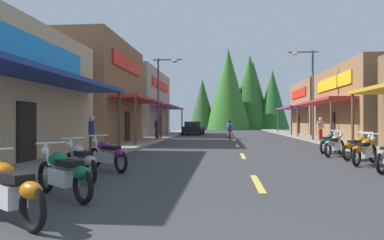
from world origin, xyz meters
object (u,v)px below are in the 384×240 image
(streetlamp_right, at_px, (308,83))
(rider_cruising_lead, at_px, (229,131))
(streetlamp_left, at_px, (163,87))
(motorcycle_parked_left_0, at_px, (8,189))
(motorcycle_parked_right_6, at_px, (329,142))
(motorcycle_parked_left_1, at_px, (64,172))
(motorcycle_parked_left_3, at_px, (108,154))
(pedestrian_strolling, at_px, (91,133))
(parked_car_curbside, at_px, (193,128))
(pedestrian_by_shop, at_px, (157,127))
(motorcycle_parked_right_4, at_px, (358,147))
(motorcycle_parked_left_2, at_px, (80,161))
(pedestrian_browsing, at_px, (321,127))
(motorcycle_parked_right_5, at_px, (334,144))
(motorcycle_parked_right_3, at_px, (365,150))

(streetlamp_right, bearing_deg, rider_cruising_lead, 150.09)
(streetlamp_left, relative_size, motorcycle_parked_left_0, 3.33)
(motorcycle_parked_right_6, xyz_separation_m, motorcycle_parked_left_1, (-7.82, -10.31, 0.00))
(motorcycle_parked_left_3, height_order, pedestrian_strolling, pedestrian_strolling)
(motorcycle_parked_right_6, height_order, rider_cruising_lead, rider_cruising_lead)
(streetlamp_right, xyz_separation_m, pedestrian_strolling, (-11.31, -12.62, -3.26))
(motorcycle_parked_right_6, bearing_deg, motorcycle_parked_left_3, 164.55)
(motorcycle_parked_left_0, distance_m, parked_car_curbside, 32.96)
(pedestrian_by_shop, xyz_separation_m, pedestrian_strolling, (-0.06, -13.46, -0.02))
(rider_cruising_lead, height_order, pedestrian_by_shop, pedestrian_by_shop)
(streetlamp_left, bearing_deg, pedestrian_by_shop, 118.64)
(motorcycle_parked_right_4, bearing_deg, pedestrian_strolling, 140.99)
(motorcycle_parked_left_0, relative_size, parked_car_curbside, 0.42)
(motorcycle_parked_left_2, relative_size, rider_cruising_lead, 0.78)
(motorcycle_parked_left_1, height_order, rider_cruising_lead, rider_cruising_lead)
(pedestrian_by_shop, distance_m, pedestrian_browsing, 12.08)
(motorcycle_parked_right_6, bearing_deg, pedestrian_by_shop, 79.65)
(motorcycle_parked_right_5, relative_size, motorcycle_parked_right_6, 0.99)
(streetlamp_left, distance_m, motorcycle_parked_right_3, 16.75)
(streetlamp_right, xyz_separation_m, motorcycle_parked_left_3, (-9.48, -16.13, -3.75))
(streetlamp_left, bearing_deg, motorcycle_parked_left_2, -86.71)
(streetlamp_left, distance_m, motorcycle_parked_left_3, 16.13)
(motorcycle_parked_right_3, relative_size, pedestrian_strolling, 1.01)
(pedestrian_by_shop, height_order, pedestrian_strolling, pedestrian_by_shop)
(motorcycle_parked_left_3, relative_size, rider_cruising_lead, 0.77)
(motorcycle_parked_left_3, bearing_deg, rider_cruising_lead, -59.11)
(motorcycle_parked_left_3, bearing_deg, pedestrian_browsing, -80.78)
(motorcycle_parked_left_2, bearing_deg, streetlamp_left, -37.83)
(motorcycle_parked_right_3, bearing_deg, rider_cruising_lead, 53.52)
(streetlamp_left, height_order, streetlamp_right, streetlamp_right)
(streetlamp_right, relative_size, motorcycle_parked_right_5, 3.67)
(streetlamp_left, distance_m, motorcycle_parked_left_1, 19.79)
(motorcycle_parked_right_6, xyz_separation_m, pedestrian_by_shop, (-9.98, 10.37, 0.51))
(motorcycle_parked_right_5, distance_m, pedestrian_browsing, 10.95)
(motorcycle_parked_left_1, height_order, pedestrian_browsing, pedestrian_browsing)
(motorcycle_parked_left_0, height_order, rider_cruising_lead, rider_cruising_lead)
(motorcycle_parked_right_4, distance_m, pedestrian_browsing, 12.24)
(motorcycle_parked_left_2, bearing_deg, parked_car_curbside, -41.62)
(motorcycle_parked_right_6, height_order, motorcycle_parked_left_2, same)
(motorcycle_parked_right_4, height_order, pedestrian_browsing, pedestrian_browsing)
(streetlamp_left, relative_size, motorcycle_parked_right_4, 3.58)
(motorcycle_parked_left_0, bearing_deg, pedestrian_by_shop, -50.26)
(motorcycle_parked_right_3, bearing_deg, motorcycle_parked_left_1, 167.00)
(streetlamp_right, xyz_separation_m, pedestrian_by_shop, (-11.26, 0.84, -3.24))
(motorcycle_parked_left_1, relative_size, pedestrian_browsing, 1.00)
(motorcycle_parked_right_5, xyz_separation_m, motorcycle_parked_left_3, (-7.99, -5.12, 0.00))
(motorcycle_parked_left_1, height_order, motorcycle_parked_left_3, same)
(motorcycle_parked_left_2, height_order, parked_car_curbside, parked_car_curbside)
(motorcycle_parked_right_6, bearing_deg, pedestrian_strolling, 142.83)
(streetlamp_left, relative_size, pedestrian_strolling, 3.60)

